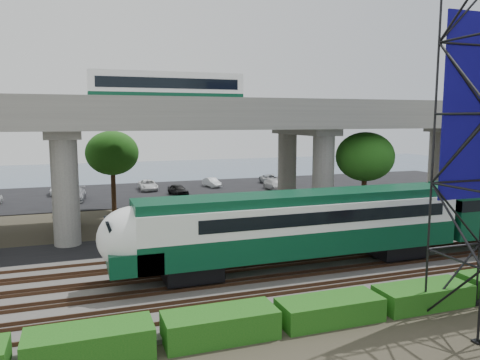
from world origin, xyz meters
name	(u,v)px	position (x,y,z in m)	size (l,w,h in m)	color
ground	(270,290)	(0.00, 0.00, 0.00)	(140.00, 140.00, 0.00)	#474233
ballast_bed	(256,276)	(0.00, 2.00, 0.10)	(90.00, 12.00, 0.20)	slate
service_road	(214,240)	(0.00, 10.50, 0.04)	(90.00, 5.00, 0.08)	black
parking_lot	(159,192)	(0.00, 34.00, 0.04)	(90.00, 18.00, 0.08)	black
harbor_water	(137,173)	(0.00, 56.00, 0.01)	(140.00, 40.00, 0.03)	#496279
rail_tracks	(256,273)	(0.00, 2.00, 0.28)	(90.00, 9.52, 0.16)	#472D1E
commuter_train	(335,221)	(4.96, 2.00, 2.88)	(29.30, 3.06, 4.30)	black
overpass	(192,126)	(-0.16, 16.00, 8.21)	(80.00, 12.00, 12.40)	#9E9B93
hedge_strip	(330,309)	(1.01, -4.30, 0.56)	(34.60, 1.80, 1.20)	#145112
trees	(137,160)	(-4.67, 16.17, 5.57)	(40.94, 16.94, 7.69)	#382314
parked_cars	(172,187)	(1.47, 33.57, 0.70)	(34.93, 9.58, 1.31)	silver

